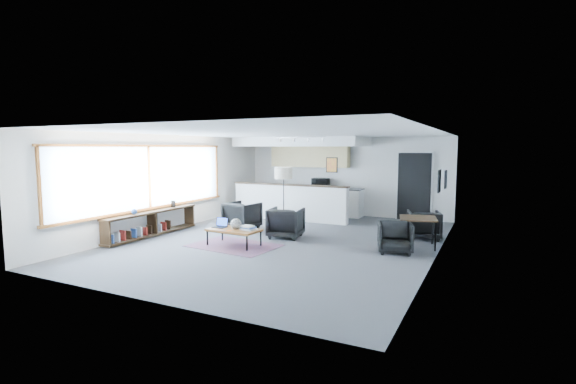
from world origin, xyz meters
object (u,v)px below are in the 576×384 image
at_px(laptop, 221,224).
at_px(dining_table, 418,220).
at_px(armchair_left, 242,214).
at_px(armchair_right, 286,221).
at_px(ceramic_pot, 236,224).
at_px(floor_lamp, 284,175).
at_px(coffee_table, 234,230).
at_px(microwave, 320,182).
at_px(dining_chair_far, 424,226).
at_px(dining_chair_near, 395,239).
at_px(book_stack, 248,228).

xyz_separation_m(laptop, dining_table, (4.21, 1.73, 0.16)).
bearing_deg(armchair_left, armchair_right, 171.73).
relative_size(ceramic_pot, floor_lamp, 0.15).
bearing_deg(dining_table, ceramic_pot, -154.24).
distance_m(laptop, armchair_right, 1.67).
bearing_deg(coffee_table, ceramic_pot, -7.23).
xyz_separation_m(armchair_right, floor_lamp, (-0.58, 1.03, 1.08)).
distance_m(coffee_table, dining_table, 4.21).
relative_size(coffee_table, armchair_right, 1.49).
distance_m(coffee_table, ceramic_pot, 0.17).
xyz_separation_m(armchair_right, dining_table, (3.14, 0.45, 0.20)).
distance_m(coffee_table, microwave, 5.20).
distance_m(dining_chair_far, microwave, 4.51).
bearing_deg(armchair_left, floor_lamp, -141.90).
bearing_deg(microwave, armchair_left, -114.59).
relative_size(coffee_table, armchair_left, 1.47).
bearing_deg(dining_chair_near, armchair_right, 156.31).
relative_size(coffee_table, dining_table, 1.30).
bearing_deg(dining_chair_far, coffee_table, 19.07).
height_order(armchair_left, floor_lamp, floor_lamp).
xyz_separation_m(armchair_left, dining_chair_near, (4.37, -0.78, -0.11)).
relative_size(laptop, armchair_right, 0.38).
relative_size(armchair_left, armchair_right, 1.01).
bearing_deg(armchair_right, coffee_table, 53.44).
height_order(armchair_left, armchair_right, armchair_left).
height_order(laptop, dining_table, dining_table).
bearing_deg(floor_lamp, ceramic_pot, -90.42).
bearing_deg(laptop, dining_chair_near, 11.98).
height_order(laptop, armchair_left, armchair_left).
distance_m(dining_chair_near, microwave, 5.42).
relative_size(book_stack, dining_chair_far, 0.56).
distance_m(armchair_left, floor_lamp, 1.58).
relative_size(floor_lamp, microwave, 3.10).
xyz_separation_m(ceramic_pot, armchair_right, (0.60, 1.35, -0.10)).
distance_m(armchair_left, armchair_right, 1.63).
xyz_separation_m(laptop, dining_chair_far, (4.21, 2.67, -0.13)).
xyz_separation_m(ceramic_pot, microwave, (0.01, 5.16, 0.60)).
xyz_separation_m(laptop, armchair_right, (1.07, 1.27, -0.04)).
bearing_deg(ceramic_pot, book_stack, 13.64).
distance_m(ceramic_pot, dining_chair_far, 4.64).
relative_size(ceramic_pot, microwave, 0.45).
height_order(floor_lamp, dining_chair_near, floor_lamp).
height_order(coffee_table, laptop, laptop).
height_order(laptop, ceramic_pot, ceramic_pot).
distance_m(book_stack, floor_lamp, 2.55).
height_order(floor_lamp, dining_chair_far, floor_lamp).
bearing_deg(floor_lamp, laptop, -102.03).
xyz_separation_m(coffee_table, dining_table, (3.81, 1.79, 0.25)).
relative_size(book_stack, dining_chair_near, 0.59).
relative_size(ceramic_pot, dining_chair_far, 0.38).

